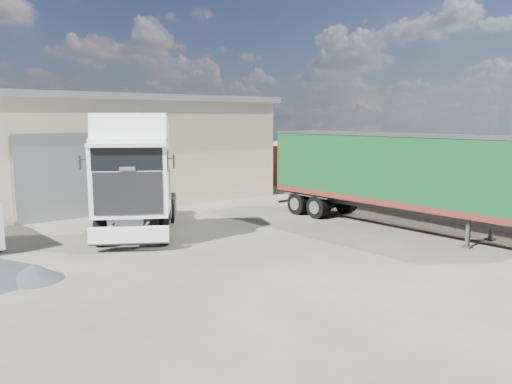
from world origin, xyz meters
TOP-DOWN VIEW (x-y plane):
  - ground at (0.00, 0.00)m, footprint 120.00×120.00m
  - brick_boundary_wall at (11.50, 6.00)m, footprint 0.35×26.00m
  - tractor_unit at (-0.93, 5.38)m, footprint 5.29×6.76m
  - box_trailer at (7.68, 0.98)m, footprint 2.95×11.03m

SIDE VIEW (x-z plane):
  - ground at x=0.00m, z-range 0.00..0.00m
  - brick_boundary_wall at x=11.50m, z-range 0.00..2.50m
  - tractor_unit at x=-0.93m, z-range -0.35..4.02m
  - box_trailer at x=7.68m, z-range 0.40..4.03m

